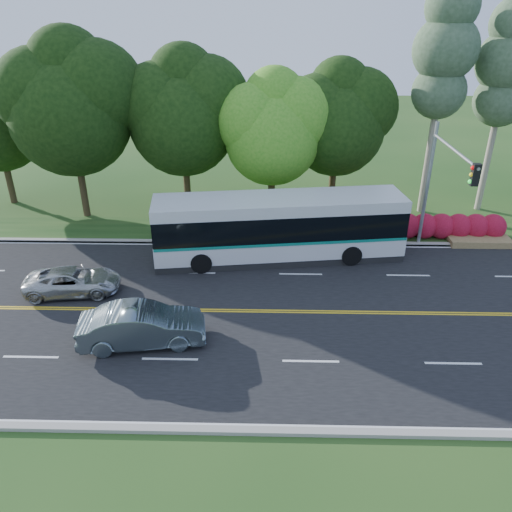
{
  "coord_description": "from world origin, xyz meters",
  "views": [
    {
      "loc": [
        -2.26,
        -18.97,
        12.43
      ],
      "look_at": [
        -2.76,
        2.0,
        1.8
      ],
      "focal_mm": 35.0,
      "sensor_mm": 36.0,
      "label": 1
    }
  ],
  "objects_px": {
    "sedan": "(142,326)",
    "suv": "(73,281)",
    "transit_bus": "(279,228)",
    "traffic_signal": "(441,176)"
  },
  "relations": [
    {
      "from": "traffic_signal",
      "to": "sedan",
      "type": "height_order",
      "value": "traffic_signal"
    },
    {
      "from": "traffic_signal",
      "to": "suv",
      "type": "height_order",
      "value": "traffic_signal"
    },
    {
      "from": "sedan",
      "to": "traffic_signal",
      "type": "bearing_deg",
      "value": -69.17
    },
    {
      "from": "sedan",
      "to": "suv",
      "type": "xyz_separation_m",
      "value": [
        -4.24,
        3.9,
        -0.21
      ]
    },
    {
      "from": "traffic_signal",
      "to": "sedan",
      "type": "relative_size",
      "value": 1.39
    },
    {
      "from": "transit_bus",
      "to": "suv",
      "type": "bearing_deg",
      "value": -165.66
    },
    {
      "from": "traffic_signal",
      "to": "transit_bus",
      "type": "relative_size",
      "value": 0.52
    },
    {
      "from": "traffic_signal",
      "to": "sedan",
      "type": "xyz_separation_m",
      "value": [
        -13.74,
        -7.87,
        -3.82
      ]
    },
    {
      "from": "transit_bus",
      "to": "traffic_signal",
      "type": "bearing_deg",
      "value": -7.82
    },
    {
      "from": "suv",
      "to": "sedan",
      "type": "bearing_deg",
      "value": -139.78
    }
  ]
}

